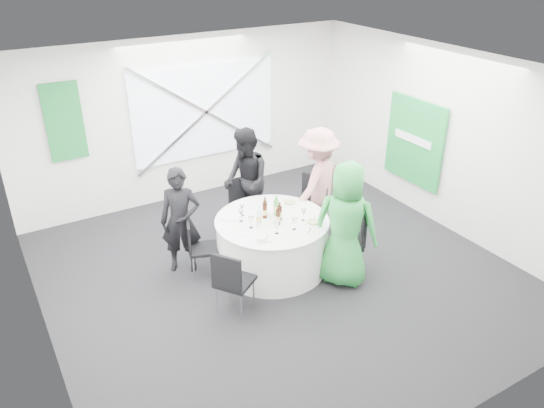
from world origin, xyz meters
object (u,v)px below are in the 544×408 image
chair_back_right (310,203)px  green_water_bottle (276,207)px  chair_front_left (231,279)px  chair_back_left (198,244)px  person_man_back (246,181)px  person_woman_pink (317,183)px  banquet_table (272,244)px  person_man_back_left (181,221)px  clear_water_bottle (259,217)px  chair_front_right (354,235)px  person_woman_green (346,225)px  chair_back (242,201)px

chair_back_right → green_water_bottle: green_water_bottle is taller
chair_front_left → chair_back_left: bearing=-34.7°
person_man_back → person_woman_pink: person_woman_pink is taller
banquet_table → green_water_bottle: size_ratio=5.38×
green_water_bottle → person_man_back: bearing=85.4°
person_man_back_left → clear_water_bottle: (0.85, -0.65, 0.12)m
banquet_table → person_man_back: size_ratio=0.93×
chair_front_left → green_water_bottle: 1.37m
banquet_table → chair_front_right: size_ratio=1.56×
person_man_back → green_water_bottle: size_ratio=5.76×
person_man_back → clear_water_bottle: person_man_back is taller
person_man_back_left → person_woman_green: (1.73, -1.37, 0.11)m
chair_front_left → green_water_bottle: (1.09, 0.76, 0.34)m
person_man_back_left → clear_water_bottle: size_ratio=4.89×
chair_back_right → chair_front_left: bearing=-84.8°
chair_back_right → person_woman_green: size_ratio=0.58×
chair_front_right → green_water_bottle: (-0.78, 0.76, 0.28)m
chair_back_right → chair_front_right: size_ratio=1.00×
person_man_back → banquet_table: bearing=0.0°
person_woman_pink → person_woman_green: bearing=47.2°
green_water_bottle → chair_front_right: bearing=-44.2°
person_man_back_left → person_man_back: 1.39m
chair_back_left → green_water_bottle: bearing=-83.3°
chair_back_left → person_man_back: (1.17, 0.78, 0.35)m
chair_back → chair_front_right: bearing=-60.3°
person_man_back → clear_water_bottle: bearing=-9.8°
chair_back_left → chair_front_left: (-0.00, -1.02, 0.06)m
chair_front_left → person_man_back_left: (-0.12, 1.27, 0.22)m
person_man_back_left → person_man_back: size_ratio=0.91×
person_woman_green → chair_back: bearing=-25.8°
chair_front_left → clear_water_bottle: bearing=-84.5°
chair_back_right → person_woman_pink: size_ratio=0.58×
chair_back_right → chair_front_left: size_ratio=1.09×
chair_back_left → clear_water_bottle: bearing=-98.1°
banquet_table → chair_back_right: bearing=24.9°
person_man_back_left → chair_back_left: bearing=-35.5°
chair_front_right → clear_water_bottle: 1.32m
banquet_table → person_man_back_left: (-1.08, 0.61, 0.38)m
chair_back_right → clear_water_bottle: clear_water_bottle is taller
person_man_back_left → person_woman_green: person_woman_green is taller
chair_front_right → person_woman_green: 0.39m
green_water_bottle → chair_back: bearing=88.6°
person_man_back → green_water_bottle: bearing=5.8°
chair_back → person_man_back_left: 1.38m
person_man_back_left → person_woman_pink: size_ratio=0.88×
chair_back_left → person_woman_pink: person_woman_pink is taller
banquet_table → person_woman_pink: size_ratio=0.90×
chair_back_right → person_woman_green: bearing=-37.9°
person_woman_green → green_water_bottle: bearing=-8.8°
banquet_table → chair_back_left: (-0.96, 0.35, 0.10)m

